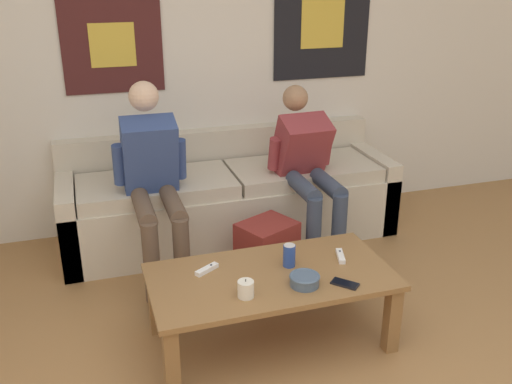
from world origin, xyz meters
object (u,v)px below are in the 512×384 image
at_px(game_controller_near_right, 340,256).
at_px(backpack, 268,253).
at_px(couch, 230,200).
at_px(ceramic_bowl, 305,279).
at_px(cell_phone, 345,284).
at_px(pillar_candle, 246,289).
at_px(game_controller_near_left, 207,269).
at_px(person_seated_teen, 308,165).
at_px(drink_can_blue, 289,255).
at_px(coffee_table, 271,285).
at_px(person_seated_adult, 153,176).

bearing_deg(game_controller_near_right, backpack, 111.77).
height_order(couch, ceramic_bowl, couch).
xyz_separation_m(couch, game_controller_near_right, (0.29, -1.27, 0.14)).
distance_m(backpack, cell_phone, 0.87).
distance_m(pillar_candle, game_controller_near_left, 0.32).
distance_m(person_seated_teen, pillar_candle, 1.38).
height_order(person_seated_teen, drink_can_blue, person_seated_teen).
bearing_deg(coffee_table, pillar_candle, -138.46).
xyz_separation_m(person_seated_teen, backpack, (-0.40, -0.34, -0.44)).
height_order(couch, cell_phone, couch).
relative_size(coffee_table, game_controller_near_right, 8.57).
distance_m(person_seated_teen, game_controller_near_right, 0.95).
xyz_separation_m(couch, game_controller_near_left, (-0.44, -1.20, 0.14)).
bearing_deg(game_controller_near_right, couch, 102.82).
bearing_deg(person_seated_teen, ceramic_bowl, -112.72).
bearing_deg(drink_can_blue, ceramic_bowl, -88.91).
distance_m(pillar_candle, drink_can_blue, 0.38).
height_order(coffee_table, backpack, coffee_table).
height_order(person_seated_adult, pillar_candle, person_seated_adult).
bearing_deg(game_controller_near_left, backpack, 43.95).
bearing_deg(ceramic_bowl, drink_can_blue, 91.09).
bearing_deg(couch, ceramic_bowl, -90.24).
height_order(ceramic_bowl, drink_can_blue, drink_can_blue).
xyz_separation_m(person_seated_adult, ceramic_bowl, (0.59, -1.09, -0.23)).
height_order(person_seated_adult, game_controller_near_left, person_seated_adult).
relative_size(backpack, game_controller_near_right, 2.86).
xyz_separation_m(couch, pillar_candle, (-0.32, -1.49, 0.17)).
bearing_deg(cell_phone, person_seated_adult, 124.51).
bearing_deg(backpack, drink_can_blue, -97.53).
bearing_deg(person_seated_teen, pillar_candle, -124.63).
distance_m(person_seated_teen, backpack, 0.68).
height_order(person_seated_adult, ceramic_bowl, person_seated_adult).
height_order(person_seated_teen, cell_phone, person_seated_teen).
xyz_separation_m(backpack, game_controller_near_left, (-0.51, -0.49, 0.23)).
xyz_separation_m(couch, person_seated_adult, (-0.59, -0.39, 0.39)).
relative_size(couch, game_controller_near_left, 17.15).
distance_m(person_seated_adult, ceramic_bowl, 1.26).
relative_size(couch, pillar_candle, 24.97).
height_order(person_seated_adult, drink_can_blue, person_seated_adult).
xyz_separation_m(couch, ceramic_bowl, (-0.01, -1.48, 0.16)).
bearing_deg(cell_phone, drink_can_blue, 127.21).
height_order(person_seated_teen, pillar_candle, person_seated_teen).
bearing_deg(pillar_candle, ceramic_bowl, 2.26).
xyz_separation_m(game_controller_near_left, cell_phone, (0.63, -0.34, -0.01)).
distance_m(person_seated_adult, drink_can_blue, 1.07).
bearing_deg(person_seated_teen, game_controller_near_right, -100.60).
xyz_separation_m(backpack, game_controller_near_right, (0.23, -0.57, 0.23)).
xyz_separation_m(person_seated_adult, pillar_candle, (0.28, -1.10, -0.22)).
bearing_deg(drink_can_blue, game_controller_near_right, -0.75).
relative_size(couch, cell_phone, 16.64).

